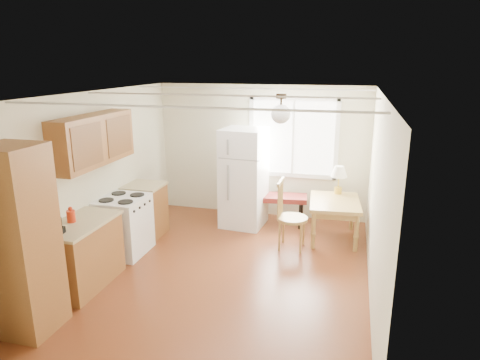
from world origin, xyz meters
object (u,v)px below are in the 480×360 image
(bench, at_px, (274,198))
(dining_table, at_px, (335,207))
(refrigerator, at_px, (244,178))
(chair, at_px, (286,210))

(bench, xyz_separation_m, dining_table, (1.10, -0.44, 0.09))
(refrigerator, distance_m, dining_table, 1.68)
(bench, relative_size, chair, 1.09)
(bench, height_order, chair, chair)
(dining_table, height_order, chair, chair)
(refrigerator, xyz_separation_m, chair, (0.90, -0.80, -0.25))
(refrigerator, xyz_separation_m, dining_table, (1.63, -0.24, -0.32))
(refrigerator, relative_size, chair, 1.60)
(bench, height_order, dining_table, dining_table)
(dining_table, xyz_separation_m, chair, (-0.73, -0.56, 0.07))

